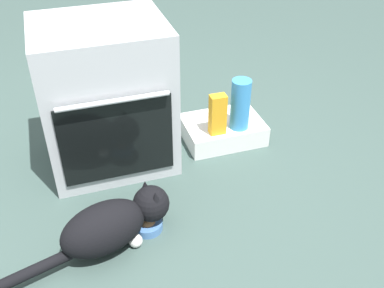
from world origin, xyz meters
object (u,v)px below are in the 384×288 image
at_px(pantry_cabinet, 223,130).
at_px(water_bottle, 240,104).
at_px(juice_carton, 218,115).
at_px(oven, 106,97).
at_px(cat, 112,224).
at_px(food_bowl, 147,224).

height_order(pantry_cabinet, water_bottle, water_bottle).
height_order(juice_carton, water_bottle, water_bottle).
xyz_separation_m(oven, cat, (-0.11, -0.65, -0.27)).
height_order(pantry_cabinet, juice_carton, juice_carton).
height_order(oven, pantry_cabinet, oven).
height_order(pantry_cabinet, cat, cat).
bearing_deg(cat, juice_carton, 21.18).
relative_size(food_bowl, juice_carton, 0.59).
distance_m(cat, water_bottle, 1.01).
bearing_deg(food_bowl, water_bottle, 37.12).
bearing_deg(food_bowl, juice_carton, 42.84).
height_order(food_bowl, cat, cat).
xyz_separation_m(food_bowl, cat, (-0.16, -0.05, 0.10)).
height_order(cat, water_bottle, water_bottle).
distance_m(food_bowl, cat, 0.20).
bearing_deg(juice_carton, water_bottle, 6.86).
relative_size(cat, juice_carton, 3.30).
bearing_deg(pantry_cabinet, oven, 178.71).
bearing_deg(pantry_cabinet, food_bowl, -135.68).
relative_size(pantry_cabinet, food_bowl, 3.23).
height_order(oven, food_bowl, oven).
bearing_deg(oven, cat, -99.41).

